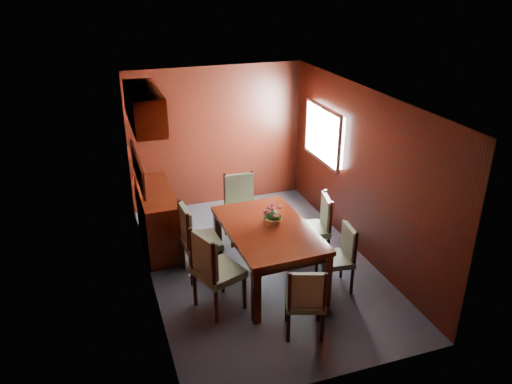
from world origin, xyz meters
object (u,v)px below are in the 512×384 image
object	(u,v)px
chair_right_near	(340,253)
chair_head	(306,298)
dining_table	(268,235)
flower_centerpiece	(273,215)
sideboard	(158,219)
chair_left_near	(213,267)

from	to	relation	value
chair_right_near	chair_head	world-z (taller)	chair_head
dining_table	flower_centerpiece	bearing A→B (deg)	44.57
flower_centerpiece	dining_table	bearing A→B (deg)	-133.63
sideboard	flower_centerpiece	distance (m)	1.89
chair_left_near	sideboard	bearing A→B (deg)	171.07
sideboard	chair_right_near	xyz separation A→B (m)	(2.05, -1.82, 0.05)
chair_left_near	flower_centerpiece	bearing A→B (deg)	96.82
sideboard	chair_right_near	distance (m)	2.74
sideboard	chair_head	bearing A→B (deg)	-64.15
chair_right_near	dining_table	bearing A→B (deg)	68.02
dining_table	chair_left_near	xyz separation A→B (m)	(-0.84, -0.40, -0.08)
chair_left_near	chair_right_near	xyz separation A→B (m)	(1.66, -0.05, -0.11)
dining_table	chair_left_near	size ratio (longest dim) A/B	1.59
sideboard	flower_centerpiece	bearing A→B (deg)	-43.48
chair_head	flower_centerpiece	world-z (taller)	flower_centerpiece
chair_head	flower_centerpiece	distance (m)	1.36
sideboard	dining_table	xyz separation A→B (m)	(1.23, -1.37, 0.23)
chair_right_near	flower_centerpiece	bearing A→B (deg)	59.04
chair_left_near	chair_head	xyz separation A→B (m)	(0.85, -0.79, -0.09)
chair_right_near	flower_centerpiece	xyz separation A→B (m)	(-0.72, 0.55, 0.41)
flower_centerpiece	chair_head	bearing A→B (deg)	-94.11
chair_left_near	chair_right_near	world-z (taller)	chair_left_near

